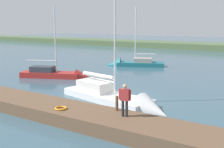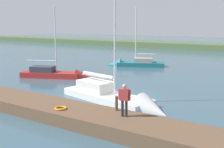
% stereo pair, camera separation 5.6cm
% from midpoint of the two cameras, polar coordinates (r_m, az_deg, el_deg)
% --- Properties ---
extents(ground_plane, '(200.00, 200.00, 0.00)m').
position_cam_midpoint_polar(ground_plane, '(19.73, 2.26, -5.03)').
color(ground_plane, '#385666').
extents(dock_pier, '(22.42, 2.60, 0.70)m').
position_cam_midpoint_polar(dock_pier, '(15.43, -7.95, -8.18)').
color(dock_pier, brown).
rests_on(dock_pier, ground_plane).
extents(mooring_post_near, '(0.16, 0.16, 0.78)m').
position_cam_midpoint_polar(mooring_post_near, '(14.64, 1.04, -6.06)').
color(mooring_post_near, brown).
rests_on(mooring_post_near, dock_pier).
extents(life_ring_buoy, '(0.66, 0.66, 0.10)m').
position_cam_midpoint_polar(life_ring_buoy, '(15.20, -10.46, -6.95)').
color(life_ring_buoy, orange).
rests_on(life_ring_buoy, dock_pier).
extents(sailboat_behind_pier, '(7.27, 4.74, 8.17)m').
position_cam_midpoint_polar(sailboat_behind_pier, '(34.75, 4.12, 1.86)').
color(sailboat_behind_pier, '#1E6B75').
rests_on(sailboat_behind_pier, ground_plane).
extents(sailboat_far_left, '(8.66, 3.77, 8.89)m').
position_cam_midpoint_polar(sailboat_far_left, '(18.43, 1.53, -5.71)').
color(sailboat_far_left, white).
rests_on(sailboat_far_left, ground_plane).
extents(sailboat_inner_slip, '(7.03, 4.22, 7.61)m').
position_cam_midpoint_polar(sailboat_inner_slip, '(27.69, -10.96, -0.37)').
color(sailboat_inner_slip, '#B22823').
rests_on(sailboat_inner_slip, ground_plane).
extents(person_on_dock, '(0.62, 0.31, 1.64)m').
position_cam_midpoint_polar(person_on_dock, '(13.58, 2.69, -4.98)').
color(person_on_dock, '#28282D').
rests_on(person_on_dock, dock_pier).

